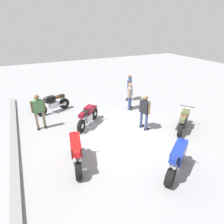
# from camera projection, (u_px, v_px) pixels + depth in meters

# --- Properties ---
(ground_plane) EXTENTS (40.00, 40.00, 0.00)m
(ground_plane) POSITION_uv_depth(u_px,v_px,m) (123.00, 135.00, 8.91)
(ground_plane) COLOR gray
(curb_edge) EXTENTS (14.00, 0.30, 0.15)m
(curb_edge) POSITION_uv_depth(u_px,v_px,m) (15.00, 161.00, 7.07)
(curb_edge) COLOR gray
(curb_edge) RESTS_ON ground
(motorcycle_blue_sportbike) EXTENTS (1.20, 1.75, 1.14)m
(motorcycle_blue_sportbike) POSITION_uv_depth(u_px,v_px,m) (177.00, 158.00, 6.43)
(motorcycle_blue_sportbike) COLOR black
(motorcycle_blue_sportbike) RESTS_ON ground
(motorcycle_black_cruiser) EXTENTS (0.86, 2.03, 1.09)m
(motorcycle_black_cruiser) POSITION_uv_depth(u_px,v_px,m) (53.00, 103.00, 10.99)
(motorcycle_black_cruiser) COLOR black
(motorcycle_black_cruiser) RESTS_ON ground
(motorcycle_olive_vintage) EXTENTS (1.25, 1.69, 1.07)m
(motorcycle_olive_vintage) POSITION_uv_depth(u_px,v_px,m) (184.00, 121.00, 9.12)
(motorcycle_olive_vintage) COLOR black
(motorcycle_olive_vintage) RESTS_ON ground
(motorcycle_maroon_cruiser) EXTENTS (1.54, 1.58, 1.09)m
(motorcycle_maroon_cruiser) POSITION_uv_depth(u_px,v_px,m) (88.00, 116.00, 9.52)
(motorcycle_maroon_cruiser) COLOR black
(motorcycle_maroon_cruiser) RESTS_ON ground
(motorcycle_red_sportbike) EXTENTS (1.95, 0.76, 1.14)m
(motorcycle_red_sportbike) POSITION_uv_depth(u_px,v_px,m) (76.00, 151.00, 6.79)
(motorcycle_red_sportbike) COLOR black
(motorcycle_red_sportbike) RESTS_ON ground
(person_in_blue_shirt) EXTENTS (0.57, 0.53, 1.71)m
(person_in_blue_shirt) POSITION_uv_depth(u_px,v_px,m) (129.00, 86.00, 12.53)
(person_in_blue_shirt) COLOR #59595B
(person_in_blue_shirt) RESTS_ON ground
(person_in_black_shirt) EXTENTS (0.67, 0.38, 1.74)m
(person_in_black_shirt) POSITION_uv_depth(u_px,v_px,m) (145.00, 110.00, 9.00)
(person_in_black_shirt) COLOR #384772
(person_in_black_shirt) RESTS_ON ground
(person_in_gray_shirt) EXTENTS (0.54, 0.53, 1.61)m
(person_in_gray_shirt) POSITION_uv_depth(u_px,v_px,m) (130.00, 95.00, 11.22)
(person_in_gray_shirt) COLOR #384772
(person_in_gray_shirt) RESTS_ON ground
(person_in_green_shirt) EXTENTS (0.34, 0.67, 1.74)m
(person_in_green_shirt) POSITION_uv_depth(u_px,v_px,m) (39.00, 109.00, 9.05)
(person_in_green_shirt) COLOR gray
(person_in_green_shirt) RESTS_ON ground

